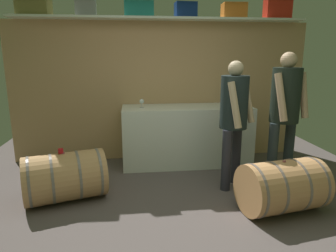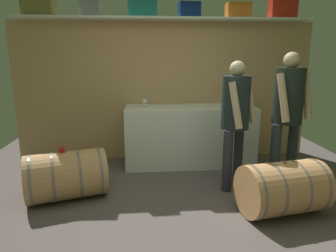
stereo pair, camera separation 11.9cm
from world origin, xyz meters
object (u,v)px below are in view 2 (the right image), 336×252
(toolcase_red, at_px, (283,8))
(wine_barrel_near, at_px, (66,175))
(toolcase_navy, at_px, (189,10))
(wine_glass, at_px, (145,102))
(wine_bottle_green, at_px, (232,97))
(toolcase_teal, at_px, (143,10))
(wine_barrel_far, at_px, (283,188))
(toolcase_olive, at_px, (39,7))
(tasting_cup, at_px, (62,150))
(visitor_tasting, at_px, (236,112))
(toolcase_orange, at_px, (238,11))
(winemaker_pouring, at_px, (288,106))
(wine_bottle_clear, at_px, (241,98))
(toolcase_grey, at_px, (90,7))
(work_cabinet, at_px, (189,135))
(wine_bottle_dark, at_px, (243,97))

(toolcase_red, relative_size, wine_barrel_near, 0.38)
(toolcase_navy, relative_size, wine_glass, 2.37)
(toolcase_red, distance_m, wine_glass, 2.54)
(toolcase_red, relative_size, wine_bottle_green, 1.25)
(toolcase_teal, height_order, wine_barrel_far, toolcase_teal)
(toolcase_olive, bearing_deg, wine_bottle_green, -1.20)
(tasting_cup, distance_m, visitor_tasting, 2.11)
(toolcase_orange, height_order, tasting_cup, toolcase_orange)
(toolcase_navy, bearing_deg, winemaker_pouring, -50.20)
(wine_bottle_clear, distance_m, wine_glass, 1.44)
(toolcase_olive, distance_m, tasting_cup, 2.24)
(toolcase_red, xyz_separation_m, tasting_cup, (-3.09, -1.31, -1.76))
(toolcase_grey, xyz_separation_m, work_cabinet, (1.45, -0.24, -1.90))
(toolcase_teal, height_order, wine_glass, toolcase_teal)
(toolcase_olive, distance_m, toolcase_grey, 0.71)
(toolcase_red, bearing_deg, wine_glass, -170.45)
(wine_bottle_clear, height_order, wine_glass, wine_bottle_clear)
(wine_bottle_green, bearing_deg, toolcase_orange, 65.13)
(tasting_cup, bearing_deg, wine_glass, 47.20)
(toolcase_red, relative_size, wine_glass, 2.97)
(wine_bottle_dark, height_order, visitor_tasting, visitor_tasting)
(toolcase_teal, xyz_separation_m, tasting_cup, (-0.96, -1.31, -1.72))
(tasting_cup, bearing_deg, wine_bottle_green, 25.74)
(toolcase_teal, xyz_separation_m, toolcase_red, (2.13, 0.00, 0.04))
(toolcase_navy, relative_size, visitor_tasting, 0.19)
(wine_bottle_clear, relative_size, wine_barrel_near, 0.32)
(visitor_tasting, bearing_deg, toolcase_navy, -116.56)
(toolcase_grey, distance_m, toolcase_navy, 1.46)
(work_cabinet, bearing_deg, wine_bottle_clear, -8.36)
(wine_barrel_far, xyz_separation_m, winemaker_pouring, (0.34, 0.72, 0.76))
(toolcase_grey, relative_size, work_cabinet, 0.15)
(wine_bottle_dark, relative_size, wine_barrel_near, 0.30)
(wine_barrel_near, bearing_deg, tasting_cup, 162.96)
(toolcase_red, bearing_deg, wine_bottle_green, -163.28)
(toolcase_grey, bearing_deg, toolcase_navy, -2.41)
(visitor_tasting, bearing_deg, wine_bottle_green, -149.73)
(toolcase_orange, bearing_deg, wine_bottle_green, -112.61)
(wine_bottle_dark, xyz_separation_m, visitor_tasting, (-0.41, -0.97, -0.06))
(toolcase_grey, relative_size, tasting_cup, 4.96)
(toolcase_teal, relative_size, toolcase_red, 1.08)
(toolcase_orange, relative_size, visitor_tasting, 0.22)
(toolcase_navy, bearing_deg, toolcase_olive, 175.80)
(toolcase_grey, relative_size, wine_glass, 2.21)
(toolcase_navy, distance_m, toolcase_red, 1.44)
(toolcase_grey, bearing_deg, work_cabinet, -11.96)
(toolcase_grey, height_order, wine_barrel_far, toolcase_grey)
(wine_bottle_dark, height_order, wine_barrel_far, wine_bottle_dark)
(wine_glass, height_order, tasting_cup, wine_glass)
(wine_bottle_green, height_order, wine_barrel_near, wine_bottle_green)
(toolcase_red, height_order, wine_bottle_green, toolcase_red)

